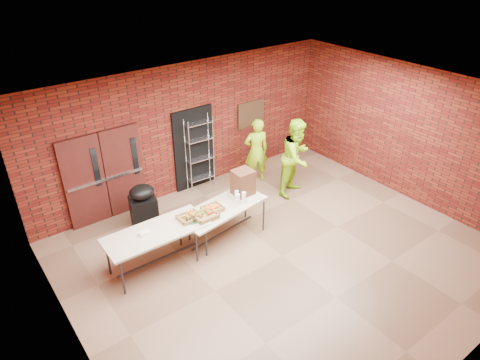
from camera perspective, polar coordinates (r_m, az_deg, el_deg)
name	(u,v)px	position (r m, az deg, el deg)	size (l,w,h in m)	color
room	(286,188)	(7.93, 6.21, -1.10)	(8.08, 7.08, 3.28)	brown
double_doors	(105,176)	(9.84, -17.55, 0.47)	(1.78, 0.12, 2.10)	#421513
dark_doorway	(194,149)	(10.69, -6.19, 4.16)	(1.10, 0.06, 2.10)	black
bronze_plaque	(251,114)	(11.42, 1.49, 8.79)	(0.85, 0.04, 0.70)	#402919
wire_rack	(200,153)	(10.66, -5.39, 3.57)	(0.70, 0.23, 1.91)	silver
table_left	(157,234)	(8.30, -11.07, -7.07)	(2.00, 0.85, 0.82)	beige
table_right	(222,209)	(8.87, -2.36, -3.94)	(2.01, 1.05, 0.79)	beige
basket_bananas	(189,218)	(8.47, -6.79, -4.99)	(0.43, 0.33, 0.13)	olive
basket_oranges	(213,209)	(8.69, -3.69, -3.83)	(0.40, 0.31, 0.13)	olive
basket_apples	(206,216)	(8.47, -4.62, -4.79)	(0.45, 0.35, 0.14)	olive
muffin_tray	(191,217)	(8.45, -6.61, -4.94)	(0.40, 0.40, 0.10)	#165326
napkin_box	(144,233)	(8.18, -12.62, -6.96)	(0.19, 0.13, 0.06)	white
coffee_dispenser	(243,182)	(9.13, 0.41, -0.30)	(0.42, 0.38, 0.56)	#4E2E1B
cup_stack_front	(238,199)	(8.83, -0.28, -2.60)	(0.08, 0.08, 0.25)	white
cup_stack_mid	(244,198)	(8.87, 0.52, -2.38)	(0.09, 0.09, 0.26)	white
cup_stack_back	(237,196)	(8.95, -0.45, -2.13)	(0.08, 0.08, 0.24)	white
covered_grill	(143,206)	(9.59, -12.76, -3.41)	(0.66, 0.59, 1.03)	black
volunteer_woman	(256,151)	(10.95, 2.18, 3.92)	(0.63, 0.41, 1.73)	#9BD818
volunteer_man	(297,157)	(10.47, 7.56, 3.04)	(0.95, 0.74, 1.95)	#9BD818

